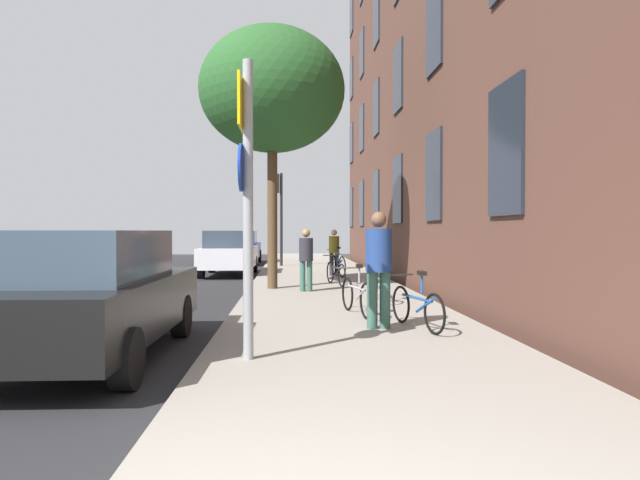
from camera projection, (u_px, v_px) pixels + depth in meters
The scene contains 17 objects.
ground_plane at pixel (210, 283), 16.90m from camera, with size 41.80×41.80×0.00m, color #332D28.
road_asphalt at pixel (141, 283), 16.78m from camera, with size 7.00×38.00×0.01m, color #232326.
sidewalk at pixel (322, 280), 17.09m from camera, with size 4.20×38.00×0.12m, color gray.
sign_post at pixel (246, 188), 6.32m from camera, with size 0.16×0.60×3.49m.
traffic_light at pixel (279, 203), 23.28m from camera, with size 0.43×0.24×3.99m.
tree_near at pixel (272, 91), 14.07m from camera, with size 3.78×3.78×6.77m.
bicycle_0 at pixel (417, 306), 8.34m from camera, with size 0.57×1.66×0.90m.
bicycle_1 at pixel (357, 295), 9.70m from camera, with size 0.50×1.67×0.92m.
bicycle_2 at pixel (379, 285), 11.60m from camera, with size 0.42×1.62×0.90m.
bicycle_3 at pixel (336, 272), 15.06m from camera, with size 0.53×1.64×0.91m.
bicycle_4 at pixel (337, 265), 17.83m from camera, with size 0.53×1.63×0.98m.
pedestrian_0 at pixel (379, 262), 8.32m from camera, with size 0.52×0.52×1.80m.
pedestrian_1 at pixel (306, 256), 13.45m from camera, with size 0.47×0.47×1.55m.
pedestrian_2 at pixel (334, 249), 18.18m from camera, with size 0.38×0.38×1.56m.
car_0 at pixel (92, 294), 6.74m from camera, with size 1.84×4.34×1.62m.
car_1 at pixel (229, 253), 19.58m from camera, with size 1.86×4.05×1.62m.
car_2 at pixel (241, 247), 26.43m from camera, with size 1.78×4.49×1.62m.
Camera 1 is at (0.09, -2.04, 1.63)m, focal length 30.42 mm.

